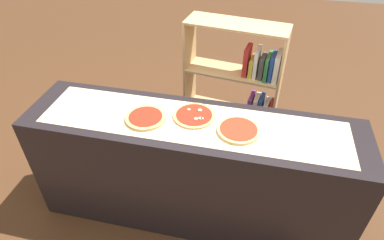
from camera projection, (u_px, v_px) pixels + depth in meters
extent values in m
plane|color=#4C2D19|center=(192.00, 209.00, 2.81)|extent=(12.00, 12.00, 0.00)
cube|color=black|center=(192.00, 171.00, 2.52)|extent=(2.37, 0.59, 0.96)
cube|color=beige|center=(192.00, 122.00, 2.22)|extent=(2.09, 0.45, 0.00)
cylinder|color=tan|center=(146.00, 118.00, 2.24)|extent=(0.28, 0.28, 0.02)
cylinder|color=#AD2314|center=(146.00, 116.00, 2.24)|extent=(0.23, 0.23, 0.00)
cylinder|color=tan|center=(194.00, 116.00, 2.27)|extent=(0.29, 0.29, 0.01)
cylinder|color=#AD2314|center=(194.00, 115.00, 2.26)|extent=(0.25, 0.25, 0.00)
cylinder|color=#C6B28E|center=(200.00, 118.00, 2.22)|extent=(0.03, 0.03, 0.01)
cylinder|color=#C6B28E|center=(189.00, 110.00, 2.30)|extent=(0.02, 0.02, 0.01)
cylinder|color=#C6B28E|center=(202.00, 119.00, 2.22)|extent=(0.02, 0.02, 0.01)
cylinder|color=#C6B28E|center=(200.00, 110.00, 2.29)|extent=(0.03, 0.03, 0.01)
cylinder|color=#C6B28E|center=(196.00, 119.00, 2.22)|extent=(0.03, 0.03, 0.01)
cylinder|color=#DBB26B|center=(238.00, 130.00, 2.14)|extent=(0.28, 0.28, 0.02)
cylinder|color=red|center=(239.00, 129.00, 2.13)|extent=(0.25, 0.25, 0.00)
cube|color=tan|center=(276.00, 102.00, 2.92)|extent=(0.06, 0.29, 1.33)
cube|color=tan|center=(190.00, 84.00, 3.15)|extent=(0.06, 0.29, 1.33)
cube|color=tan|center=(227.00, 145.00, 3.44)|extent=(0.84, 0.40, 0.02)
cube|color=#B22823|center=(264.00, 144.00, 3.26)|extent=(0.06, 0.21, 0.24)
cube|color=gold|center=(260.00, 143.00, 3.26)|extent=(0.05, 0.20, 0.26)
cube|color=orange|center=(255.00, 144.00, 3.29)|extent=(0.07, 0.20, 0.19)
cube|color=#753384|center=(251.00, 144.00, 3.31)|extent=(0.05, 0.19, 0.16)
cube|color=gold|center=(248.00, 140.00, 3.29)|extent=(0.06, 0.20, 0.26)
cube|color=tan|center=(230.00, 111.00, 3.17)|extent=(0.84, 0.40, 0.02)
cube|color=#B22823|center=(270.00, 112.00, 3.00)|extent=(0.06, 0.21, 0.18)
cube|color=silver|center=(266.00, 110.00, 3.01)|extent=(0.07, 0.19, 0.19)
cube|color=#234799|center=(261.00, 107.00, 3.01)|extent=(0.06, 0.19, 0.23)
cube|color=silver|center=(256.00, 107.00, 3.03)|extent=(0.07, 0.18, 0.22)
cube|color=#753384|center=(251.00, 105.00, 3.04)|extent=(0.06, 0.20, 0.23)
cube|color=tan|center=(233.00, 72.00, 2.90)|extent=(0.84, 0.40, 0.02)
cube|color=silver|center=(278.00, 66.00, 2.72)|extent=(0.07, 0.21, 0.24)
cube|color=#234799|center=(272.00, 67.00, 2.74)|extent=(0.06, 0.19, 0.22)
cube|color=#2D753D|center=(268.00, 67.00, 2.75)|extent=(0.06, 0.22, 0.20)
cube|color=#47423D|center=(262.00, 66.00, 2.77)|extent=(0.06, 0.18, 0.19)
cube|color=silver|center=(257.00, 62.00, 2.76)|extent=(0.06, 0.18, 0.25)
cube|color=gold|center=(252.00, 66.00, 2.80)|extent=(0.06, 0.17, 0.16)
cube|color=#B22823|center=(247.00, 60.00, 2.78)|extent=(0.06, 0.17, 0.25)
cube|color=tan|center=(237.00, 24.00, 2.63)|extent=(0.84, 0.40, 0.02)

